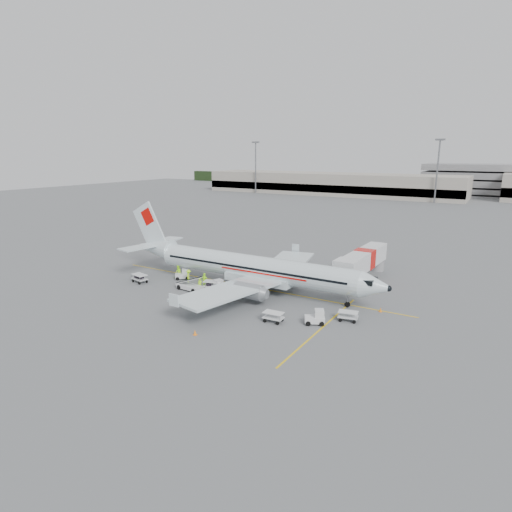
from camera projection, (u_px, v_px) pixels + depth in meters
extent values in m
plane|color=#56595B|center=(248.00, 286.00, 57.77)|extent=(360.00, 360.00, 0.00)
cube|color=yellow|center=(248.00, 286.00, 57.77)|extent=(44.00, 0.20, 0.01)
cube|color=yellow|center=(322.00, 328.00, 44.09)|extent=(0.20, 20.00, 0.01)
cone|color=orange|center=(381.00, 310.00, 48.44)|extent=(0.33, 0.33, 0.54)
cone|color=orange|center=(311.00, 275.00, 62.08)|extent=(0.37, 0.37, 0.60)
cone|color=orange|center=(195.00, 332.00, 42.27)|extent=(0.35, 0.35, 0.57)
imported|color=#ABF119|center=(200.00, 284.00, 56.07)|extent=(0.68, 0.57, 1.60)
imported|color=#ABF119|center=(178.00, 272.00, 61.35)|extent=(1.16, 1.13, 1.89)
imported|color=#ABF119|center=(189.00, 276.00, 58.99)|extent=(1.33, 1.39, 1.90)
imported|color=#ABF119|center=(205.00, 280.00, 57.40)|extent=(1.14, 0.55, 1.88)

